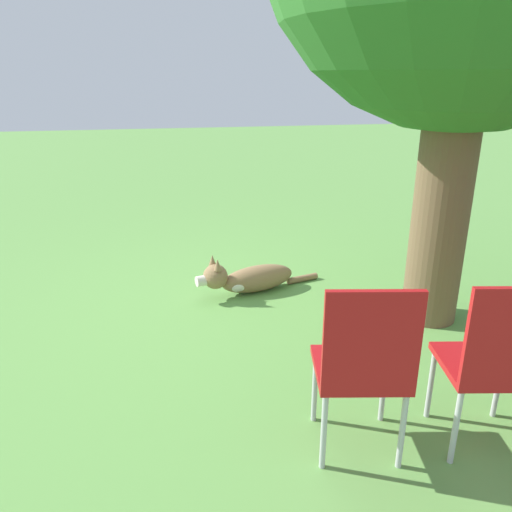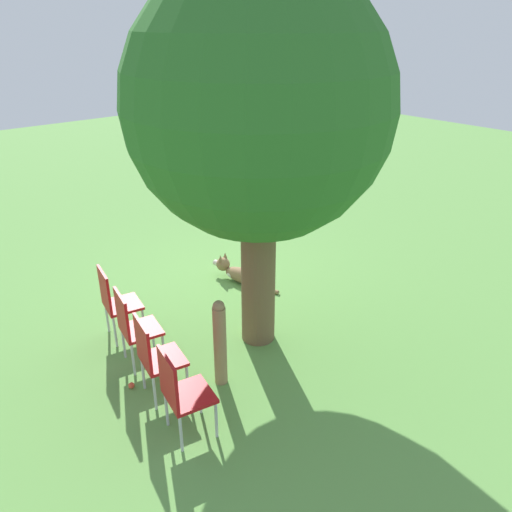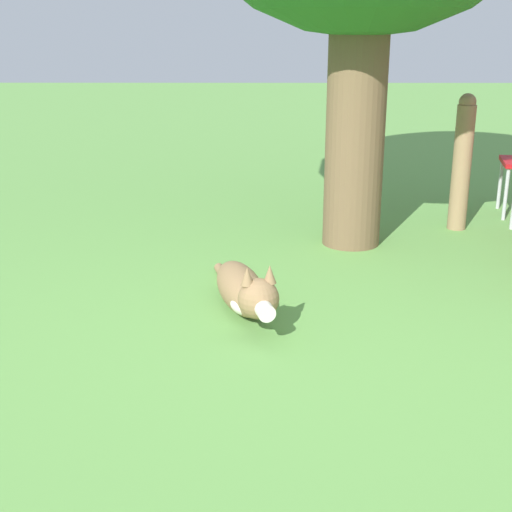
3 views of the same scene
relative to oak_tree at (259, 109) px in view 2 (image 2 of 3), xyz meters
name	(u,v)px [view 2 (image 2 of 3)]	position (x,y,z in m)	size (l,w,h in m)	color
ground_plane	(231,298)	(-0.33, -1.00, -2.84)	(30.00, 30.00, 0.00)	#609947
oak_tree	(259,109)	(0.00, 0.00, 0.00)	(2.85, 2.85, 4.29)	brown
dog	(239,273)	(-0.75, -1.33, -2.70)	(0.44, 1.18, 0.38)	olive
fence_post	(220,342)	(0.88, 0.39, -2.31)	(0.14, 0.14, 1.04)	#937551
red_chair_0	(115,300)	(1.34, -1.15, -2.29)	(0.50, 0.51, 0.96)	#B21419
red_chair_1	(133,324)	(1.44, -0.51, -2.29)	(0.50, 0.51, 0.96)	#B21419
red_chair_2	(154,354)	(1.53, 0.13, -2.29)	(0.50, 0.51, 0.96)	#B21419
red_chair_3	(180,390)	(1.63, 0.78, -2.29)	(0.50, 0.51, 0.96)	#B21419
tennis_ball	(131,385)	(1.70, -0.16, -2.80)	(0.07, 0.07, 0.07)	#E54C33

